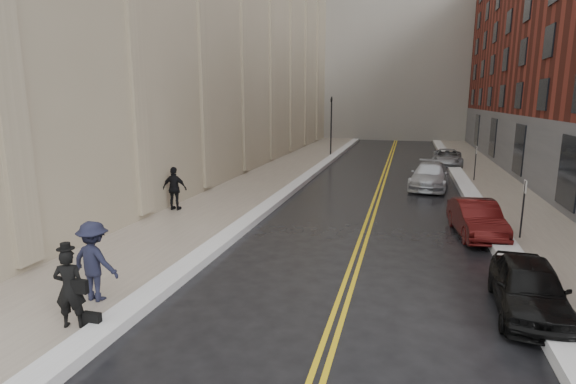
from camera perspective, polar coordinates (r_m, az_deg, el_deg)
The scene contains 17 objects.
ground at distance 10.89m, azimuth -7.93°, elevation -15.58°, with size 160.00×160.00×0.00m, color black.
sidewalk_left at distance 26.70m, azimuth -3.62°, elevation 1.10°, with size 4.00×64.00×0.15m, color gray.
sidewalk_right at distance 25.88m, azimuth 26.04°, elevation -0.42°, with size 3.00×64.00×0.15m, color gray.
lane_stripe_a at distance 25.42m, azimuth 11.26°, elevation 0.19°, with size 0.12×64.00×0.01m, color gold.
lane_stripe_b at distance 25.41m, azimuth 11.80°, elevation 0.16°, with size 0.12×64.00×0.01m, color gold.
snow_ridge_left at distance 26.07m, azimuth 1.18°, elevation 0.99°, with size 0.70×60.80×0.26m, color silver.
snow_ridge_right at distance 25.56m, azimuth 21.99°, elevation -0.04°, with size 0.85×60.80×0.30m, color silver.
traffic_signal at distance 39.46m, azimuth 5.51°, elevation 8.89°, with size 0.18×0.15×5.20m.
parking_sign_near at distance 17.73m, azimuth 27.70°, elevation -1.43°, with size 0.06×0.35×2.23m.
parking_sign_far at distance 29.39m, azimuth 22.71°, elevation 3.72°, with size 0.06×0.35×2.23m.
car_black at distance 12.16m, azimuth 28.28°, elevation -10.62°, with size 1.52×3.77×1.28m, color black.
car_maroon at distance 17.98m, azimuth 22.82°, elevation -3.13°, with size 1.39×3.97×1.31m, color #420C0B.
car_silver_near at distance 26.78m, azimuth 17.57°, elevation 1.99°, with size 1.99×4.90×1.42m, color #B3B5BB.
car_silver_far at distance 35.77m, azimuth 19.54°, elevation 4.08°, with size 2.17×4.70×1.31m, color #919399.
pedestrian_main at distance 10.81m, azimuth -25.98°, elevation -10.94°, with size 0.64×0.42×1.76m, color black.
pedestrian_b at distance 11.92m, azimuth -23.36°, elevation -8.06°, with size 1.28×0.73×1.97m, color black.
pedestrian_c at distance 20.40m, azimuth -14.19°, elevation 0.43°, with size 1.13×0.47×1.92m, color black.
Camera 1 is at (3.86, -8.89, 4.97)m, focal length 28.00 mm.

